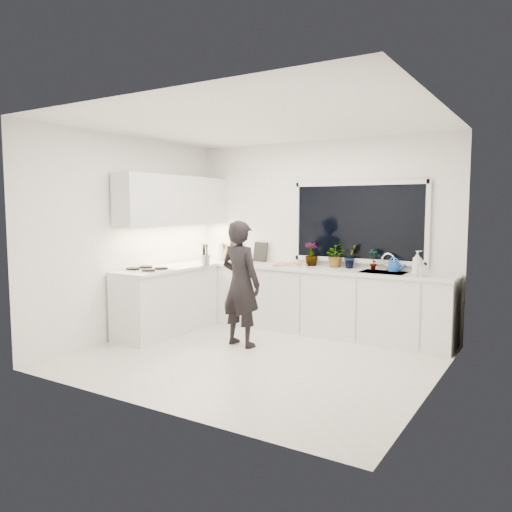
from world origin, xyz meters
The scene contains 25 objects.
floor centered at (0.00, 0.00, -0.01)m, with size 4.00×3.50×0.02m, color beige.
wall_back centered at (0.00, 1.76, 1.35)m, with size 4.00×0.02×2.70m, color white.
wall_left centered at (-2.01, 0.00, 1.35)m, with size 0.02×3.50×2.70m, color white.
wall_right centered at (2.01, 0.00, 1.35)m, with size 0.02×3.50×2.70m, color white.
ceiling centered at (0.00, 0.00, 2.71)m, with size 4.00×3.50×0.02m, color white.
window centered at (0.60, 1.73, 1.55)m, with size 1.80×0.02×1.00m, color black.
base_cabinets_back centered at (0.00, 1.45, 0.44)m, with size 3.92×0.58×0.88m, color white.
base_cabinets_left centered at (-1.67, 0.35, 0.44)m, with size 0.58×1.60×0.88m, color white.
countertop_back centered at (0.00, 1.44, 0.90)m, with size 3.94×0.62×0.04m, color silver.
countertop_left centered at (-1.67, 0.35, 0.90)m, with size 0.62×1.60×0.04m, color silver.
upper_cabinets centered at (-1.79, 0.70, 1.85)m, with size 0.34×2.10×0.70m, color white.
sink centered at (1.05, 1.45, 0.87)m, with size 0.58×0.42×0.14m, color silver.
faucet centered at (1.05, 1.65, 1.03)m, with size 0.03×0.03×0.22m, color silver.
stovetop centered at (-1.69, 0.00, 0.94)m, with size 0.56×0.48×0.03m, color black.
person centered at (-0.43, 0.34, 0.79)m, with size 0.58×0.38×1.59m, color black.
pizza_tray centered at (-0.28, 1.42, 0.94)m, with size 0.49×0.36×0.03m, color #B8B7BC.
pizza centered at (-0.28, 1.42, 0.95)m, with size 0.45×0.32×0.01m, color #A91619.
watering_can centered at (1.14, 1.61, 0.98)m, with size 0.14×0.14×0.13m, color blue.
paper_towel_roll centered at (-1.60, 1.55, 1.05)m, with size 0.11×0.11×0.26m, color silver.
knife_block centered at (-1.53, 1.59, 1.03)m, with size 0.13×0.10×0.22m, color brown.
utensil_crock centered at (-1.33, 0.80, 1.00)m, with size 0.13×0.13×0.16m, color silver.
picture_frame_large centered at (-1.40, 1.69, 1.06)m, with size 0.22×0.02×0.28m, color black.
picture_frame_small centered at (-0.95, 1.69, 1.07)m, with size 0.25×0.02×0.30m, color black.
herb_plants centered at (0.30, 1.61, 1.08)m, with size 1.12×0.37×0.34m.
soap_bottles centered at (1.53, 1.30, 1.06)m, with size 0.22×0.17×0.31m.
Camera 1 is at (2.99, -4.85, 1.75)m, focal length 35.00 mm.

